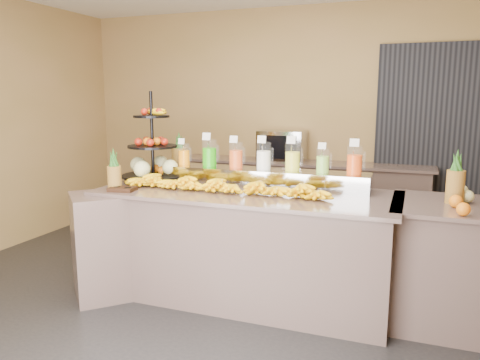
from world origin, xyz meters
The scene contains 20 objects.
ground centered at (0.00, 0.00, 0.00)m, with size 6.00×6.00×0.00m, color black.
room_envelope centered at (0.19, 0.79, 1.88)m, with size 6.04×5.02×2.82m.
buffet_counter centered at (-0.12, 0.26, 0.47)m, with size 2.75×1.25×0.93m.
right_counter centered at (1.70, 0.40, 0.47)m, with size 1.08×0.88×0.93m.
back_ledge centered at (0.00, 2.25, 0.47)m, with size 3.10×0.55×0.93m.
pitcher_tray centered at (0.06, 0.58, 1.01)m, with size 1.85×0.30×0.15m, color gray.
juice_pitcher_orange_a centered at (-0.72, 0.58, 1.17)m, with size 0.11×0.11×0.26m.
juice_pitcher_green centered at (-0.46, 0.58, 1.19)m, with size 0.13×0.14×0.32m.
juice_pitcher_orange_b centered at (-0.20, 0.58, 1.18)m, with size 0.12×0.13×0.30m.
juice_pitcher_milk centered at (0.06, 0.58, 1.18)m, with size 0.13×0.13×0.31m.
juice_pitcher_lemon centered at (0.32, 0.58, 1.19)m, with size 0.13×0.13×0.32m.
juice_pitcher_lime centered at (0.58, 0.58, 1.17)m, with size 0.11×0.11×0.27m.
juice_pitcher_orange_c centered at (0.84, 0.58, 1.18)m, with size 0.13×0.13×0.31m.
banana_heap centered at (-0.17, 0.25, 0.99)m, with size 1.84×0.17×0.15m.
fruit_stand centered at (-0.96, 0.48, 1.14)m, with size 0.70×0.70×0.83m.
condiment_caddy centered at (-0.98, -0.05, 0.95)m, with size 0.21×0.16×0.03m, color black.
pineapple_left_a centered at (-1.08, -0.01, 1.06)m, with size 0.12×0.12×0.36m.
pineapple_left_b centered at (-0.88, 0.79, 1.10)m, with size 0.15×0.15×0.44m.
right_fruit_pile centered at (1.74, 0.28, 1.01)m, with size 0.47×0.45×0.25m.
oven_warmer centered at (-0.23, 2.25, 1.12)m, with size 0.56×0.39×0.37m, color gray.
Camera 1 is at (1.30, -3.29, 1.71)m, focal length 35.00 mm.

